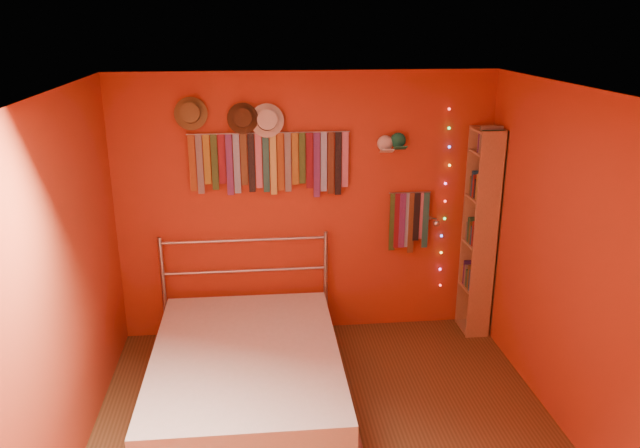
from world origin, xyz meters
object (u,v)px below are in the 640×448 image
object	(u,v)px
bed	(247,373)
tie_rack	(271,161)
bookshelf	(484,232)
reading_lamp	(436,222)

from	to	relation	value
bed	tie_rack	bearing A→B (deg)	76.89
bed	bookshelf	bearing A→B (deg)	23.62
tie_rack	bookshelf	xyz separation A→B (m)	(1.98, -0.15, -0.70)
tie_rack	bed	world-z (taller)	tie_rack
bed	reading_lamp	bearing A→B (deg)	29.04
tie_rack	reading_lamp	size ratio (longest dim) A/B	5.29
reading_lamp	bed	bearing A→B (deg)	-151.47
reading_lamp	bookshelf	distance (m)	0.49
reading_lamp	bookshelf	size ratio (longest dim) A/B	0.14
tie_rack	bed	size ratio (longest dim) A/B	0.68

